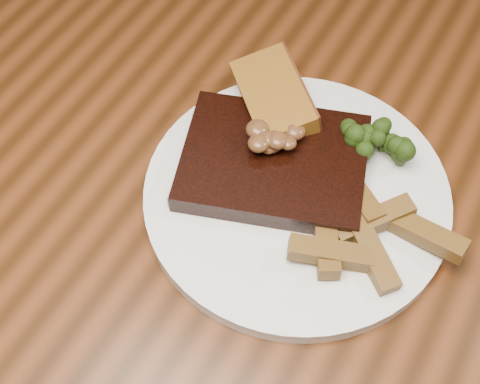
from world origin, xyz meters
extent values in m
cube|color=#4D240F|center=(0.00, 0.00, 0.73)|extent=(1.60, 0.90, 0.04)
cylinder|color=black|center=(-0.72, 0.37, 0.35)|extent=(0.07, 0.07, 0.71)
cube|color=black|center=(0.03, 0.75, 0.42)|extent=(0.43, 0.43, 0.04)
cylinder|color=black|center=(-0.14, 0.91, 0.20)|extent=(0.04, 0.04, 0.40)
cylinder|color=black|center=(0.20, 0.59, 0.20)|extent=(0.04, 0.04, 0.40)
cylinder|color=black|center=(-0.13, 0.58, 0.20)|extent=(0.04, 0.04, 0.40)
cylinder|color=silver|center=(0.03, 0.03, 0.76)|extent=(0.31, 0.31, 0.01)
cube|color=black|center=(0.00, 0.04, 0.78)|extent=(0.22, 0.19, 0.03)
cube|color=beige|center=(0.00, -0.02, 0.77)|extent=(0.14, 0.06, 0.02)
cube|color=brown|center=(-0.04, 0.11, 0.77)|extent=(0.12, 0.12, 0.02)
camera|label=1|loc=(0.17, -0.32, 1.32)|focal=50.00mm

